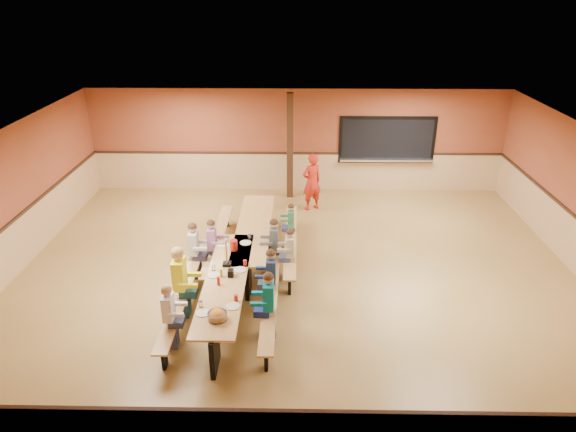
{
  "coord_description": "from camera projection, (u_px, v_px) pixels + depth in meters",
  "views": [
    {
      "loc": [
        -0.0,
        -9.47,
        5.71
      ],
      "look_at": [
        -0.18,
        0.5,
        1.15
      ],
      "focal_mm": 32.0,
      "sensor_mm": 36.0,
      "label": 1
    }
  ],
  "objects": [
    {
      "name": "room_envelope",
      "position": [
        296.0,
        246.0,
        10.7
      ],
      "size": [
        12.04,
        10.04,
        3.02
      ],
      "color": "brown",
      "rests_on": "ground"
    },
    {
      "name": "structural_post",
      "position": [
        290.0,
        147.0,
        14.36
      ],
      "size": [
        0.18,
        0.18,
        3.0
      ],
      "primitive_type": "cube",
      "color": "black",
      "rests_on": "ground"
    },
    {
      "name": "seated_child_char_right",
      "position": [
        274.0,
        246.0,
        10.83
      ],
      "size": [
        0.38,
        0.31,
        1.23
      ],
      "primitive_type": null,
      "color": "#4B5155",
      "rests_on": "ground"
    },
    {
      "name": "kitchen_pass_through",
      "position": [
        387.0,
        142.0,
        14.83
      ],
      "size": [
        2.78,
        0.28,
        1.38
      ],
      "color": "black",
      "rests_on": "ground"
    },
    {
      "name": "ground",
      "position": [
        296.0,
        274.0,
        10.99
      ],
      "size": [
        12.0,
        12.0,
        0.0
      ],
      "primitive_type": "plane",
      "color": "olive",
      "rests_on": "ground"
    },
    {
      "name": "cafeteria_table_second",
      "position": [
        254.0,
        235.0,
        11.54
      ],
      "size": [
        1.91,
        3.7,
        0.74
      ],
      "color": "#B28146",
      "rests_on": "ground"
    },
    {
      "name": "condiment_ketchup",
      "position": [
        218.0,
        281.0,
        9.19
      ],
      "size": [
        0.06,
        0.06,
        0.17
      ],
      "primitive_type": "cylinder",
      "color": "#B2140F",
      "rests_on": "cafeteria_table_main"
    },
    {
      "name": "seated_child_green_sec",
      "position": [
        291.0,
        226.0,
        11.87
      ],
      "size": [
        0.32,
        0.26,
        1.1
      ],
      "primitive_type": null,
      "color": "#32704B",
      "rests_on": "ground"
    },
    {
      "name": "seated_child_purple_sec",
      "position": [
        212.0,
        247.0,
        10.85
      ],
      "size": [
        0.37,
        0.3,
        1.21
      ],
      "primitive_type": null,
      "color": "#9B659B",
      "rests_on": "ground"
    },
    {
      "name": "punch_pitcher",
      "position": [
        234.0,
        245.0,
        10.39
      ],
      "size": [
        0.16,
        0.16,
        0.22
      ],
      "primitive_type": "cylinder",
      "color": "#B11E17",
      "rests_on": "cafeteria_table_main"
    },
    {
      "name": "chip_bowl",
      "position": [
        217.0,
        315.0,
        8.27
      ],
      "size": [
        0.32,
        0.32,
        0.15
      ],
      "primitive_type": null,
      "color": "#FF9F28",
      "rests_on": "cafeteria_table_main"
    },
    {
      "name": "seated_child_navy_right",
      "position": [
        271.0,
        279.0,
        9.64
      ],
      "size": [
        0.38,
        0.31,
        1.23
      ],
      "primitive_type": null,
      "color": "navy",
      "rests_on": "ground"
    },
    {
      "name": "cafeteria_table_main",
      "position": [
        226.0,
        288.0,
        9.53
      ],
      "size": [
        1.91,
        3.7,
        0.74
      ],
      "color": "#B28146",
      "rests_on": "ground"
    },
    {
      "name": "place_settings",
      "position": [
        226.0,
        276.0,
        9.42
      ],
      "size": [
        0.65,
        3.3,
        0.11
      ],
      "primitive_type": null,
      "color": "beige",
      "rests_on": "cafeteria_table_main"
    },
    {
      "name": "standing_woman",
      "position": [
        312.0,
        182.0,
        13.84
      ],
      "size": [
        0.69,
        0.62,
        1.58
      ],
      "primitive_type": "imported",
      "rotation": [
        0.0,
        0.0,
        3.67
      ],
      "color": "red",
      "rests_on": "ground"
    },
    {
      "name": "seated_child_white_left",
      "position": [
        169.0,
        317.0,
        8.58
      ],
      "size": [
        0.37,
        0.3,
        1.2
      ],
      "primitive_type": null,
      "color": "white",
      "rests_on": "ground"
    },
    {
      "name": "seated_child_tan_sec",
      "position": [
        290.0,
        255.0,
        10.59
      ],
      "size": [
        0.34,
        0.28,
        1.14
      ],
      "primitive_type": null,
      "color": "#B4A38E",
      "rests_on": "ground"
    },
    {
      "name": "seated_child_teal_right",
      "position": [
        269.0,
        305.0,
        8.85
      ],
      "size": [
        0.39,
        0.32,
        1.26
      ],
      "primitive_type": null,
      "color": "#0B7382",
      "rests_on": "ground"
    },
    {
      "name": "seated_adult_yellow",
      "position": [
        180.0,
        283.0,
        9.37
      ],
      "size": [
        0.46,
        0.38,
        1.4
      ],
      "primitive_type": null,
      "color": "#F9FF1B",
      "rests_on": "ground"
    },
    {
      "name": "condiment_mustard",
      "position": [
        221.0,
        273.0,
        9.45
      ],
      "size": [
        0.06,
        0.06,
        0.17
      ],
      "primitive_type": "cylinder",
      "color": "yellow",
      "rests_on": "cafeteria_table_main"
    },
    {
      "name": "table_paddle",
      "position": [
        227.0,
        259.0,
        9.81
      ],
      "size": [
        0.16,
        0.16,
        0.56
      ],
      "color": "black",
      "rests_on": "cafeteria_table_main"
    },
    {
      "name": "napkin_dispenser",
      "position": [
        231.0,
        273.0,
        9.48
      ],
      "size": [
        0.1,
        0.14,
        0.13
      ],
      "primitive_type": "cube",
      "color": "black",
      "rests_on": "cafeteria_table_main"
    },
    {
      "name": "seated_child_grey_left",
      "position": [
        194.0,
        251.0,
        10.64
      ],
      "size": [
        0.39,
        0.32,
        1.24
      ],
      "primitive_type": null,
      "color": "silver",
      "rests_on": "ground"
    }
  ]
}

